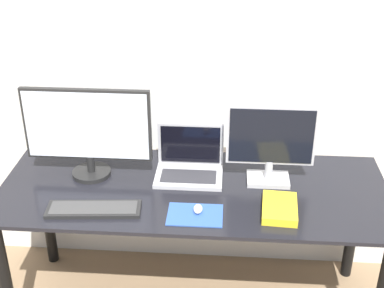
{
  "coord_description": "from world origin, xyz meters",
  "views": [
    {
      "loc": [
        0.14,
        -1.69,
        2.0
      ],
      "look_at": [
        -0.01,
        0.37,
        0.92
      ],
      "focal_mm": 50.0,
      "sensor_mm": 36.0,
      "label": 1
    }
  ],
  "objects_px": {
    "mouse": "(198,209)",
    "laptop": "(190,163)",
    "monitor_left": "(87,130)",
    "keyboard": "(94,209)",
    "monitor_right": "(271,142)",
    "book": "(280,208)"
  },
  "relations": [
    {
      "from": "laptop",
      "to": "keyboard",
      "type": "height_order",
      "value": "laptop"
    },
    {
      "from": "monitor_left",
      "to": "keyboard",
      "type": "relative_size",
      "value": 1.44
    },
    {
      "from": "mouse",
      "to": "book",
      "type": "xyz_separation_m",
      "value": [
        0.34,
        0.03,
        -0.0
      ]
    },
    {
      "from": "laptop",
      "to": "keyboard",
      "type": "xyz_separation_m",
      "value": [
        -0.38,
        -0.34,
        -0.05
      ]
    },
    {
      "from": "monitor_left",
      "to": "laptop",
      "type": "height_order",
      "value": "monitor_left"
    },
    {
      "from": "keyboard",
      "to": "laptop",
      "type": "bearing_deg",
      "value": 41.68
    },
    {
      "from": "mouse",
      "to": "monitor_left",
      "type": "bearing_deg",
      "value": 151.89
    },
    {
      "from": "keyboard",
      "to": "mouse",
      "type": "relative_size",
      "value": 6.74
    },
    {
      "from": "mouse",
      "to": "laptop",
      "type": "bearing_deg",
      "value": 100.62
    },
    {
      "from": "monitor_right",
      "to": "book",
      "type": "height_order",
      "value": "monitor_right"
    },
    {
      "from": "monitor_left",
      "to": "mouse",
      "type": "bearing_deg",
      "value": -28.11
    },
    {
      "from": "keyboard",
      "to": "mouse",
      "type": "bearing_deg",
      "value": 2.28
    },
    {
      "from": "keyboard",
      "to": "monitor_right",
      "type": "bearing_deg",
      "value": 21.59
    },
    {
      "from": "laptop",
      "to": "mouse",
      "type": "xyz_separation_m",
      "value": [
        0.06,
        -0.32,
        -0.04
      ]
    },
    {
      "from": "monitor_left",
      "to": "laptop",
      "type": "relative_size",
      "value": 1.87
    },
    {
      "from": "laptop",
      "to": "book",
      "type": "height_order",
      "value": "laptop"
    },
    {
      "from": "monitor_left",
      "to": "keyboard",
      "type": "bearing_deg",
      "value": -74.83
    },
    {
      "from": "monitor_right",
      "to": "laptop",
      "type": "bearing_deg",
      "value": 173.33
    },
    {
      "from": "monitor_left",
      "to": "keyboard",
      "type": "xyz_separation_m",
      "value": [
        0.08,
        -0.29,
        -0.22
      ]
    },
    {
      "from": "monitor_right",
      "to": "mouse",
      "type": "distance_m",
      "value": 0.45
    },
    {
      "from": "monitor_left",
      "to": "laptop",
      "type": "xyz_separation_m",
      "value": [
        0.46,
        0.04,
        -0.17
      ]
    },
    {
      "from": "mouse",
      "to": "book",
      "type": "relative_size",
      "value": 0.27
    }
  ]
}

